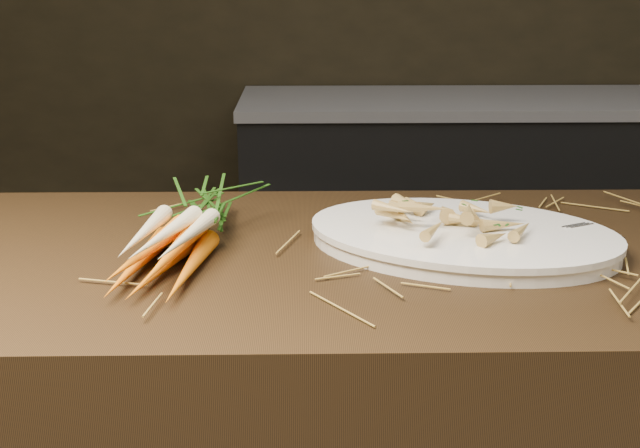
{
  "coord_description": "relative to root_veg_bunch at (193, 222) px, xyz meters",
  "views": [
    {
      "loc": [
        -0.36,
        -0.89,
        1.34
      ],
      "look_at": [
        -0.34,
        0.26,
        0.96
      ],
      "focal_mm": 45.0,
      "sensor_mm": 36.0,
      "label": 1
    }
  ],
  "objects": [
    {
      "name": "serving_platter",
      "position": [
        0.43,
        -0.01,
        -0.03
      ],
      "size": [
        0.57,
        0.47,
        0.03
      ],
      "primitive_type": null,
      "rotation": [
        0.0,
        0.0,
        -0.33
      ],
      "color": "white",
      "rests_on": "main_counter"
    },
    {
      "name": "serving_fork",
      "position": [
        0.59,
        -0.09,
        -0.01
      ],
      "size": [
        0.17,
        0.09,
        0.0
      ],
      "primitive_type": "cube",
      "rotation": [
        0.0,
        0.0,
        -1.14
      ],
      "color": "silver",
      "rests_on": "serving_platter"
    },
    {
      "name": "roasted_veg_heap",
      "position": [
        0.43,
        -0.01,
        0.01
      ],
      "size": [
        0.28,
        0.24,
        0.05
      ],
      "primitive_type": null,
      "rotation": [
        0.0,
        0.0,
        -0.33
      ],
      "color": "#A07A40",
      "rests_on": "serving_platter"
    },
    {
      "name": "straw_bedding",
      "position": [
        0.54,
        -0.02,
        -0.03
      ],
      "size": [
        1.4,
        0.6,
        0.02
      ],
      "primitive_type": null,
      "color": "olive",
      "rests_on": "main_counter"
    },
    {
      "name": "root_veg_bunch",
      "position": [
        0.0,
        0.0,
        0.0
      ],
      "size": [
        0.22,
        0.47,
        0.09
      ],
      "rotation": [
        0.0,
        0.0,
        -0.22
      ],
      "color": "orange",
      "rests_on": "main_counter"
    },
    {
      "name": "back_counter",
      "position": [
        0.84,
        1.86,
        -0.52
      ],
      "size": [
        1.82,
        0.62,
        0.84
      ],
      "color": "black",
      "rests_on": "ground"
    }
  ]
}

